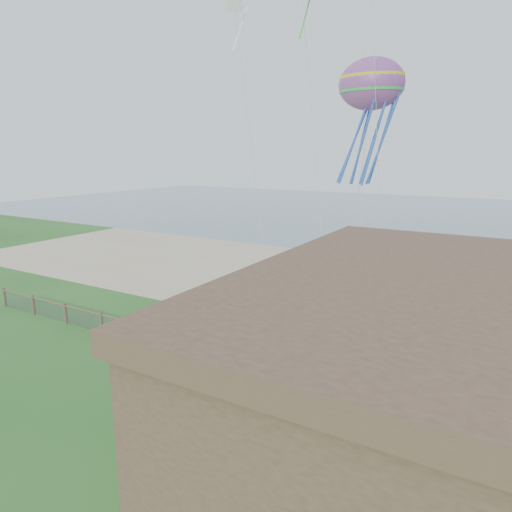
# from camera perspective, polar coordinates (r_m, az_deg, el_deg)

# --- Properties ---
(ground) EXTENTS (160.00, 160.00, 0.00)m
(ground) POSITION_cam_1_polar(r_m,az_deg,el_deg) (17.23, -13.48, -21.91)
(ground) COLOR #22551D
(ground) RESTS_ON ground
(sand_beach) EXTENTS (72.00, 20.00, 0.02)m
(sand_beach) POSITION_cam_1_polar(r_m,az_deg,el_deg) (34.91, 12.29, -3.65)
(sand_beach) COLOR tan
(sand_beach) RESTS_ON ground
(ocean) EXTENTS (160.00, 68.00, 0.02)m
(ocean) POSITION_cam_1_polar(r_m,az_deg,el_deg) (77.25, 22.69, 4.59)
(ocean) COLOR slate
(ocean) RESTS_ON ground
(chainlink_fence) EXTENTS (36.20, 0.20, 1.25)m
(chainlink_fence) POSITION_cam_1_polar(r_m,az_deg,el_deg) (21.02, -1.93, -13.05)
(chainlink_fence) COLOR brown
(chainlink_fence) RESTS_ON ground
(picnic_table) EXTENTS (1.98, 1.78, 0.68)m
(picnic_table) POSITION_cam_1_polar(r_m,az_deg,el_deg) (17.76, -2.43, -19.06)
(picnic_table) COLOR brown
(picnic_table) RESTS_ON ground
(octopus_kite) EXTENTS (3.98, 3.08, 7.49)m
(octopus_kite) POSITION_cam_1_polar(r_m,az_deg,el_deg) (27.75, 13.99, 16.19)
(octopus_kite) COLOR orange
(kite_white) EXTENTS (1.74, 2.10, 2.84)m
(kite_white) POSITION_cam_1_polar(r_m,az_deg,el_deg) (30.24, -2.66, 27.64)
(kite_white) COLOR white
(kite_green) EXTENTS (2.22, 2.14, 2.93)m
(kite_green) POSITION_cam_1_polar(r_m,az_deg,el_deg) (32.32, 5.78, 28.97)
(kite_green) COLOR green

